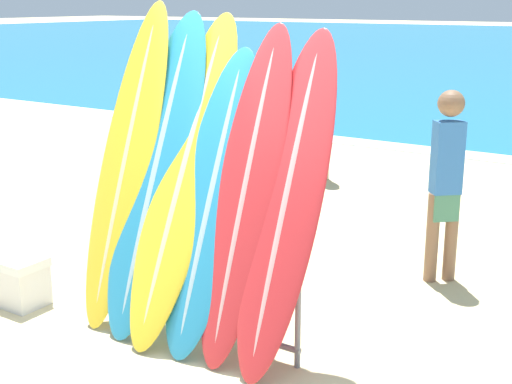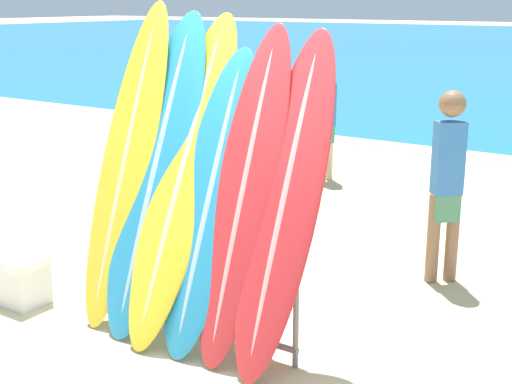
% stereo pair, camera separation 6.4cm
% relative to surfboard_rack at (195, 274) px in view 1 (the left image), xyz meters
% --- Properties ---
extents(surfboard_rack, '(1.74, 0.04, 0.89)m').
position_rel_surfboard_rack_xyz_m(surfboard_rack, '(0.00, 0.00, 0.00)').
color(surfboard_rack, slate).
rests_on(surfboard_rack, ground_plane).
extents(surfboard_slot_0, '(0.49, 0.95, 2.39)m').
position_rel_surfboard_rack_xyz_m(surfboard_slot_0, '(-0.70, 0.09, 0.72)').
color(surfboard_slot_0, yellow).
rests_on(surfboard_slot_0, ground_plane).
extents(surfboard_slot_1, '(0.60, 1.03, 2.32)m').
position_rel_surfboard_rack_xyz_m(surfboard_slot_1, '(-0.41, 0.09, 0.68)').
color(surfboard_slot_1, teal).
rests_on(surfboard_slot_1, ground_plane).
extents(surfboard_slot_2, '(0.56, 1.18, 2.31)m').
position_rel_surfboard_rack_xyz_m(surfboard_slot_2, '(-0.16, 0.10, 0.68)').
color(surfboard_slot_2, yellow).
rests_on(surfboard_slot_2, ground_plane).
extents(surfboard_slot_3, '(0.55, 0.91, 2.07)m').
position_rel_surfboard_rack_xyz_m(surfboard_slot_3, '(0.13, 0.04, 0.56)').
color(surfboard_slot_3, teal).
rests_on(surfboard_slot_3, ground_plane).
extents(surfboard_slot_4, '(0.48, 0.91, 2.25)m').
position_rel_surfboard_rack_xyz_m(surfboard_slot_4, '(0.41, 0.06, 0.64)').
color(surfboard_slot_4, red).
rests_on(surfboard_slot_4, ground_plane).
extents(surfboard_slot_5, '(0.50, 0.96, 2.22)m').
position_rel_surfboard_rack_xyz_m(surfboard_slot_5, '(0.72, 0.07, 0.63)').
color(surfboard_slot_5, red).
rests_on(surfboard_slot_5, ground_plane).
extents(person_near_water, '(0.21, 0.26, 1.56)m').
position_rel_surfboard_rack_xyz_m(person_near_water, '(-1.43, 4.64, 0.37)').
color(person_near_water, beige).
rests_on(person_near_water, ground_plane).
extents(person_far_left, '(0.28, 0.28, 1.67)m').
position_rel_surfboard_rack_xyz_m(person_far_left, '(1.12, 2.02, 0.43)').
color(person_far_left, '#846047').
rests_on(person_far_left, ground_plane).
extents(cooler_box, '(0.52, 0.32, 0.40)m').
position_rel_surfboard_rack_xyz_m(cooler_box, '(-1.58, -0.33, -0.28)').
color(cooler_box, silver).
rests_on(cooler_box, ground_plane).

